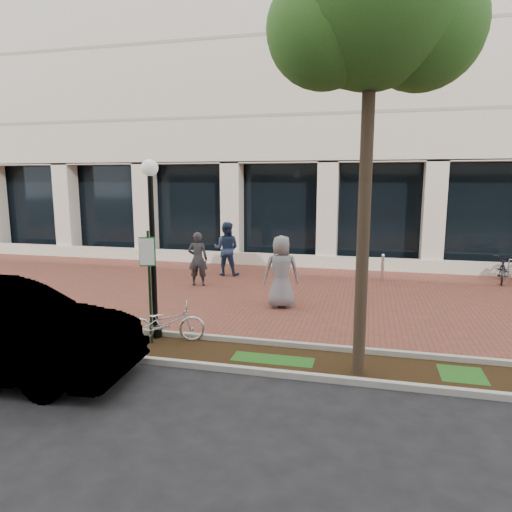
% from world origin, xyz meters
% --- Properties ---
extents(ground, '(120.00, 120.00, 0.00)m').
position_xyz_m(ground, '(0.00, 0.00, 0.00)').
color(ground, black).
rests_on(ground, ground).
extents(brick_plaza, '(40.00, 9.00, 0.01)m').
position_xyz_m(brick_plaza, '(0.00, 0.00, 0.01)').
color(brick_plaza, brown).
rests_on(brick_plaza, ground).
extents(planting_strip, '(40.00, 1.50, 0.01)m').
position_xyz_m(planting_strip, '(0.00, -5.25, 0.01)').
color(planting_strip, black).
rests_on(planting_strip, ground).
extents(curb_plaza_side, '(40.00, 0.12, 0.12)m').
position_xyz_m(curb_plaza_side, '(0.00, -4.50, 0.06)').
color(curb_plaza_side, '#A8A79E').
rests_on(curb_plaza_side, ground).
extents(curb_street_side, '(40.00, 0.12, 0.12)m').
position_xyz_m(curb_street_side, '(0.00, -6.00, 0.06)').
color(curb_street_side, '#A8A79E').
rests_on(curb_street_side, ground).
extents(near_office_building, '(40.00, 12.12, 16.00)m').
position_xyz_m(near_office_building, '(0.00, 10.47, 10.05)').
color(near_office_building, beige).
rests_on(near_office_building, ground).
extents(parking_sign, '(0.34, 0.07, 2.45)m').
position_xyz_m(parking_sign, '(-0.85, -4.98, 1.55)').
color(parking_sign, '#163C1F').
rests_on(parking_sign, ground).
extents(lamppost, '(0.36, 0.36, 3.92)m').
position_xyz_m(lamppost, '(-0.93, -4.61, 2.22)').
color(lamppost, black).
rests_on(lamppost, ground).
extents(street_tree, '(3.49, 2.91, 7.83)m').
position_xyz_m(street_tree, '(3.57, -5.50, 6.18)').
color(street_tree, '#413225').
rests_on(street_tree, ground).
extents(locked_bicycle, '(1.77, 1.16, 0.88)m').
position_xyz_m(locked_bicycle, '(-0.56, -4.83, 0.44)').
color(locked_bicycle, silver).
rests_on(locked_bicycle, ground).
extents(pedestrian_left, '(0.72, 0.54, 1.80)m').
position_xyz_m(pedestrian_left, '(-1.84, 0.39, 0.90)').
color(pedestrian_left, '#292A2F').
rests_on(pedestrian_left, ground).
extents(pedestrian_mid, '(1.01, 0.81, 1.98)m').
position_xyz_m(pedestrian_mid, '(-1.43, 2.23, 0.99)').
color(pedestrian_mid, '#1E2E4D').
rests_on(pedestrian_mid, ground).
extents(pedestrian_right, '(1.13, 0.90, 2.01)m').
position_xyz_m(pedestrian_right, '(1.34, -1.52, 1.00)').
color(pedestrian_right, slate).
rests_on(pedestrian_right, ground).
extents(bollard, '(0.12, 0.12, 0.97)m').
position_xyz_m(bollard, '(4.15, 2.58, 0.49)').
color(bollard, silver).
rests_on(bollard, ground).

